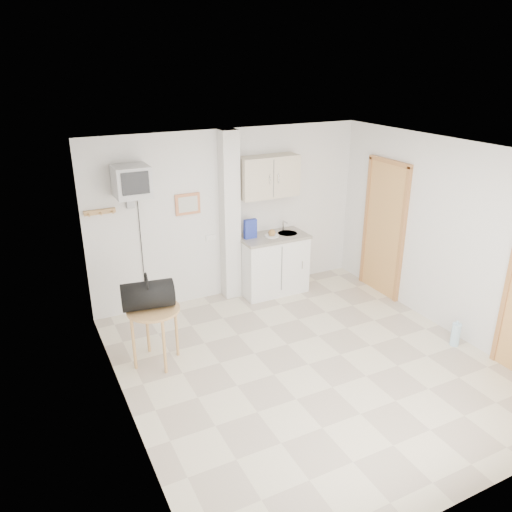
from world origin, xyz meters
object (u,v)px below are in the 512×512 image
crt_television (132,182)px  water_bottle (456,334)px  duffel_bag (148,295)px  round_table (154,316)px

crt_television → water_bottle: (3.35, -2.48, -1.78)m
duffel_bag → water_bottle: 3.85m
duffel_bag → water_bottle: bearing=-12.9°
round_table → water_bottle: (3.49, -1.33, -0.46)m
duffel_bag → water_bottle: (3.53, -1.37, -0.73)m
crt_television → water_bottle: size_ratio=6.31×
water_bottle → duffel_bag: bearing=158.8°
round_table → water_bottle: bearing=-20.9°
crt_television → duffel_bag: 1.55m
crt_television → round_table: (-0.14, -1.15, -1.32)m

